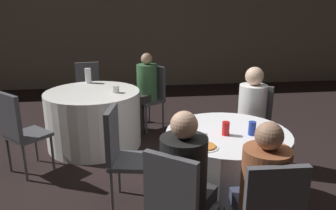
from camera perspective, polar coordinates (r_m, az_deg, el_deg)
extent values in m
plane|color=black|center=(3.35, 6.64, -16.80)|extent=(16.00, 16.00, 0.00)
cube|color=gray|center=(7.72, -1.93, 13.61)|extent=(16.00, 0.06, 2.80)
cylinder|color=silver|center=(3.17, 10.06, -11.03)|extent=(1.13, 1.13, 0.76)
cylinder|color=white|center=(4.57, -12.77, -2.29)|extent=(1.26, 1.26, 0.76)
cube|color=#47474C|center=(2.16, 0.42, -14.95)|extent=(0.33, 0.27, 0.50)
cube|color=#47474C|center=(2.14, 18.18, -16.16)|extent=(0.38, 0.06, 0.50)
cube|color=#47474C|center=(3.15, -6.25, -9.73)|extent=(0.46, 0.46, 0.04)
cube|color=#47474C|center=(3.08, -9.74, -5.05)|extent=(0.12, 0.38, 0.50)
cylinder|color=#4C4C51|center=(3.39, -2.77, -12.04)|extent=(0.03, 0.03, 0.42)
cylinder|color=#4C4C51|center=(3.10, -3.40, -15.08)|extent=(0.03, 0.03, 0.42)
cylinder|color=#4C4C51|center=(3.44, -8.53, -11.78)|extent=(0.03, 0.03, 0.42)
cylinder|color=#4C4C51|center=(3.15, -9.77, -14.72)|extent=(0.03, 0.03, 0.42)
cube|color=#47474C|center=(3.92, 14.11, -4.64)|extent=(0.56, 0.56, 0.04)
cube|color=#47474C|center=(4.00, 15.01, -0.17)|extent=(0.34, 0.26, 0.50)
cylinder|color=#4C4C51|center=(3.83, 15.72, -9.10)|extent=(0.03, 0.03, 0.42)
cylinder|color=#4C4C51|center=(3.90, 10.81, -8.25)|extent=(0.03, 0.03, 0.42)
cylinder|color=#4C4C51|center=(4.14, 16.75, -7.19)|extent=(0.03, 0.03, 0.42)
cylinder|color=#4C4C51|center=(4.20, 12.19, -6.44)|extent=(0.03, 0.03, 0.42)
cube|color=#47474C|center=(5.46, -13.53, 1.51)|extent=(0.46, 0.46, 0.04)
cube|color=#47474C|center=(5.57, -13.83, 4.67)|extent=(0.38, 0.11, 0.50)
cylinder|color=#4C4C51|center=(5.37, -11.45, -1.18)|extent=(0.03, 0.03, 0.42)
cylinder|color=#4C4C51|center=(5.36, -15.06, -1.48)|extent=(0.03, 0.03, 0.42)
cylinder|color=#4C4C51|center=(5.69, -11.77, -0.15)|extent=(0.03, 0.03, 0.42)
cylinder|color=#4C4C51|center=(5.68, -15.18, -0.44)|extent=(0.03, 0.03, 0.42)
cube|color=#47474C|center=(5.06, -3.59, 0.76)|extent=(0.56, 0.56, 0.04)
cube|color=#47474C|center=(5.11, -2.09, 4.07)|extent=(0.26, 0.34, 0.50)
cylinder|color=#4C4C51|center=(4.91, -3.80, -2.61)|extent=(0.03, 0.03, 0.42)
cylinder|color=#4C4C51|center=(5.16, -6.20, -1.68)|extent=(0.03, 0.03, 0.42)
cylinder|color=#4C4C51|center=(5.12, -0.86, -1.74)|extent=(0.03, 0.03, 0.42)
cylinder|color=#4C4C51|center=(5.36, -3.31, -0.89)|extent=(0.03, 0.03, 0.42)
cube|color=#47474C|center=(4.05, -23.13, -4.86)|extent=(0.57, 0.57, 0.04)
cube|color=#47474C|center=(3.89, -25.87, -1.84)|extent=(0.31, 0.30, 0.50)
cylinder|color=#4C4C51|center=(4.35, -21.98, -6.52)|extent=(0.03, 0.03, 0.42)
cylinder|color=#4C4C51|center=(4.08, -19.48, -7.81)|extent=(0.03, 0.03, 0.42)
cylinder|color=#4C4C51|center=(4.21, -25.94, -7.83)|extent=(0.03, 0.03, 0.42)
cylinder|color=#4C4C51|center=(3.93, -23.63, -9.28)|extent=(0.03, 0.03, 0.42)
cube|color=#282828|center=(2.48, 3.82, -15.79)|extent=(0.44, 0.44, 0.12)
cylinder|color=black|center=(2.28, 2.69, -12.25)|extent=(0.32, 0.32, 0.56)
sphere|color=tan|center=(2.12, 2.83, -3.46)|extent=(0.18, 0.18, 0.18)
cylinder|color=#282828|center=(5.00, -5.48, -2.04)|extent=(0.24, 0.24, 0.46)
cube|color=#282828|center=(4.98, -4.58, 1.29)|extent=(0.43, 0.43, 0.12)
cylinder|color=#38663D|center=(4.99, -3.65, 3.98)|extent=(0.31, 0.31, 0.54)
sphere|color=tan|center=(4.92, -3.73, 8.03)|extent=(0.17, 0.17, 0.17)
cube|color=#33384C|center=(2.47, 15.04, -16.55)|extent=(0.30, 0.33, 0.12)
cylinder|color=brown|center=(2.27, 16.42, -13.48)|extent=(0.31, 0.31, 0.53)
sphere|color=#997056|center=(2.12, 17.21, -5.16)|extent=(0.18, 0.18, 0.18)
cylinder|color=#4C4238|center=(3.81, 13.06, -8.70)|extent=(0.24, 0.24, 0.46)
cube|color=#4C4238|center=(3.80, 13.78, -4.22)|extent=(0.42, 0.43, 0.12)
cylinder|color=white|center=(3.83, 14.42, -0.58)|extent=(0.31, 0.31, 0.54)
sphere|color=#DBB293|center=(3.74, 14.84, 4.89)|extent=(0.20, 0.20, 0.20)
cylinder|color=white|center=(2.67, 6.51, -7.28)|extent=(0.21, 0.21, 0.01)
cylinder|color=orange|center=(2.67, 6.52, -7.11)|extent=(0.17, 0.17, 0.01)
cylinder|color=red|center=(2.92, 10.03, -4.05)|extent=(0.07, 0.07, 0.12)
cylinder|color=#1E38A5|center=(2.97, 14.44, -3.96)|extent=(0.07, 0.07, 0.12)
cylinder|color=silver|center=(2.92, 4.00, -3.79)|extent=(0.07, 0.07, 0.12)
cylinder|color=red|center=(3.04, 17.34, -4.10)|extent=(0.07, 0.07, 0.09)
cylinder|color=white|center=(4.95, -13.75, 4.99)|extent=(0.09, 0.09, 0.22)
cylinder|color=white|center=(4.33, -9.11, 2.74)|extent=(0.09, 0.09, 0.09)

